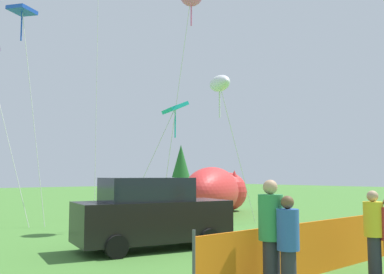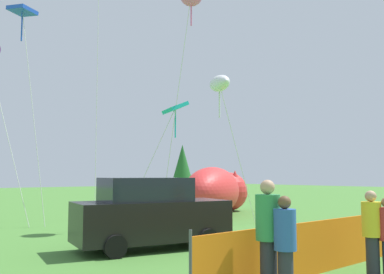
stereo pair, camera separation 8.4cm
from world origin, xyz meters
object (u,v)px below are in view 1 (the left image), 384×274
object	(u,v)px
parked_car	(151,214)
kite_white_ghost	(220,84)
spectator_in_green_shirt	(374,230)
kite_teal_diamond	(175,110)
kite_blue_box	(22,14)
inflatable_cat	(216,193)
spectator_in_yellow_shirt	(271,232)
spectator_in_black_shirt	(288,243)
folding_chair	(290,223)

from	to	relation	value
parked_car	kite_white_ghost	world-z (taller)	kite_white_ghost
spectator_in_green_shirt	kite_teal_diamond	bearing A→B (deg)	74.23
parked_car	spectator_in_green_shirt	world-z (taller)	parked_car
parked_car	kite_blue_box	xyz separation A→B (m)	(-1.13, 8.01, 7.69)
spectator_in_green_shirt	kite_white_ghost	xyz separation A→B (m)	(2.81, 7.38, 4.51)
inflatable_cat	kite_blue_box	xyz separation A→B (m)	(-9.15, 1.83, 7.54)
spectator_in_yellow_shirt	kite_teal_diamond	xyz separation A→B (m)	(5.39, 9.90, 3.77)
parked_car	spectator_in_yellow_shirt	bearing A→B (deg)	-89.47
spectator_in_yellow_shirt	spectator_in_black_shirt	bearing A→B (deg)	-86.19
inflatable_cat	kite_white_ghost	distance (m)	7.11
spectator_in_green_shirt	spectator_in_yellow_shirt	bearing A→B (deg)	168.79
inflatable_cat	folding_chair	bearing A→B (deg)	-149.64
parked_car	kite_blue_box	distance (m)	11.16
folding_chair	kite_white_ghost	size ratio (longest dim) A/B	0.15
kite_teal_diamond	kite_white_ghost	size ratio (longest dim) A/B	0.86
spectator_in_green_shirt	kite_teal_diamond	size ratio (longest dim) A/B	0.33
folding_chair	spectator_in_yellow_shirt	xyz separation A→B (m)	(-5.17, -3.64, 0.53)
folding_chair	inflatable_cat	distance (m)	8.44
inflatable_cat	spectator_in_yellow_shirt	world-z (taller)	inflatable_cat
inflatable_cat	kite_teal_diamond	bearing A→B (deg)	166.69
spectator_in_yellow_shirt	kite_white_ghost	bearing A→B (deg)	52.65
spectator_in_black_shirt	kite_teal_diamond	size ratio (longest dim) A/B	0.32
folding_chair	kite_white_ghost	xyz separation A→B (m)	(0.09, 3.26, 4.91)
parked_car	kite_white_ghost	bearing A→B (deg)	35.00
parked_car	folding_chair	bearing A→B (deg)	-6.48
spectator_in_green_shirt	kite_blue_box	world-z (taller)	kite_blue_box
parked_car	folding_chair	world-z (taller)	parked_car
kite_white_ghost	kite_blue_box	bearing A→B (deg)	131.79
folding_chair	parked_car	bearing A→B (deg)	172.66
spectator_in_green_shirt	spectator_in_black_shirt	bearing A→B (deg)	176.45
spectator_in_yellow_shirt	kite_teal_diamond	distance (m)	11.88
folding_chair	spectator_in_black_shirt	size ratio (longest dim) A/B	0.53
kite_teal_diamond	kite_white_ghost	xyz separation A→B (m)	(-0.13, -3.00, 0.62)
spectator_in_yellow_shirt	parked_car	bearing A→B (deg)	79.33
folding_chair	spectator_in_black_shirt	world-z (taller)	spectator_in_black_shirt
parked_car	spectator_in_black_shirt	distance (m)	5.40
folding_chair	spectator_in_green_shirt	size ratio (longest dim) A/B	0.52
spectator_in_yellow_shirt	kite_blue_box	xyz separation A→B (m)	(-0.19, 13.00, 7.59)
parked_car	folding_chair	xyz separation A→B (m)	(4.23, -1.35, -0.42)
spectator_in_black_shirt	kite_blue_box	bearing A→B (deg)	90.92
spectator_in_green_shirt	spectator_in_yellow_shirt	size ratio (longest dim) A/B	0.88
folding_chair	spectator_in_green_shirt	distance (m)	4.96
inflatable_cat	kite_blue_box	distance (m)	11.99
inflatable_cat	parked_car	bearing A→B (deg)	-175.33
folding_chair	inflatable_cat	world-z (taller)	inflatable_cat
folding_chair	kite_teal_diamond	bearing A→B (deg)	98.34
parked_car	spectator_in_green_shirt	distance (m)	5.68
kite_blue_box	kite_teal_diamond	bearing A→B (deg)	-29.10
folding_chair	spectator_in_yellow_shirt	bearing A→B (deg)	-134.51
parked_car	kite_teal_diamond	distance (m)	7.67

